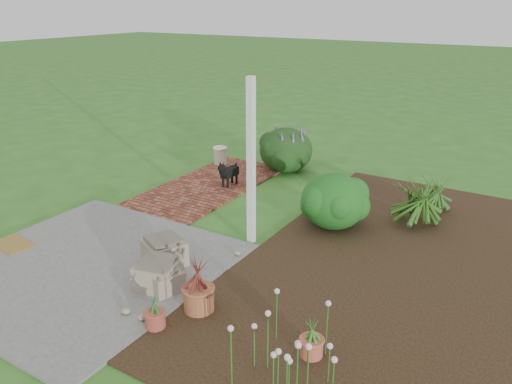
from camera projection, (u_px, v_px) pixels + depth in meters
The scene contains 19 objects.
ground at pixel (231, 240), 7.69m from camera, with size 80.00×80.00×0.00m, color #2D651F.
concrete_patio at pixel (86, 266), 6.90m from camera, with size 3.50×3.50×0.04m, color #5C5C59.
brick_path at pixel (210, 185), 9.90m from camera, with size 1.60×3.50×0.04m, color #59251C.
garden_bed at pixel (402, 267), 6.87m from camera, with size 4.00×7.00×0.03m, color black.
veranda_post at pixel (251, 164), 7.18m from camera, with size 0.10×0.10×2.50m, color white.
stone_trough_near at pixel (165, 280), 6.25m from camera, with size 0.39×0.39×0.26m, color gray.
stone_trough_mid at pixel (165, 253), 6.86m from camera, with size 0.51×0.51×0.34m, color gray.
stone_trough_far at pixel (158, 275), 6.32m from camera, with size 0.49×0.49×0.33m, color #7B785A.
coir_doormat at pixel (13, 244), 7.44m from camera, with size 0.63×0.40×0.02m, color brown.
black_dog at pixel (228, 172), 9.71m from camera, with size 0.20×0.57×0.49m.
cream_ceramic_urn at pixel (220, 156), 11.08m from camera, with size 0.28×0.28×0.37m, color beige.
evergreen_shrub at pixel (334, 200), 7.96m from camera, with size 1.05×1.05×0.90m, color #134414.
agapanthus_clump_back at pixel (418, 197), 7.97m from camera, with size 1.07×1.07×0.97m, color #1A410F, non-canonical shape.
agapanthus_clump_front at pixel (434, 190), 8.59m from camera, with size 0.82×0.82×0.73m, color #0B3A0B, non-canonical shape.
pink_flower_patch at pixel (299, 348), 4.73m from camera, with size 1.07×1.07×0.68m, color #113D0F, non-canonical shape.
terracotta_pot_bronze at pixel (199, 299), 5.86m from camera, with size 0.36×0.36×0.29m, color #9A5534.
terracotta_pot_small_left at pixel (311, 347), 5.11m from camera, with size 0.24×0.24×0.20m, color #B5523D.
terracotta_pot_small_right at pixel (155, 319), 5.57m from camera, with size 0.23×0.23×0.19m, color #994234.
purple_flowering_bush at pixel (286, 149), 10.67m from camera, with size 1.13×1.13×0.96m, color black.
Camera 1 is at (3.92, -5.70, 3.45)m, focal length 35.00 mm.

